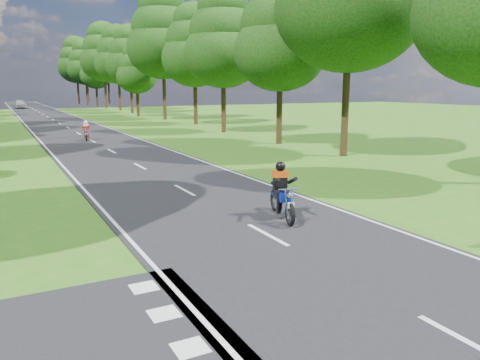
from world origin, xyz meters
TOP-DOWN VIEW (x-y plane):
  - ground at (0.00, 0.00)m, footprint 160.00×160.00m
  - main_road at (0.00, 50.00)m, footprint 7.00×140.00m
  - road_markings at (-0.14, 48.13)m, footprint 7.40×140.00m
  - treeline at (1.43, 60.06)m, footprint 40.00×115.35m
  - rider_near_blue at (1.20, 3.18)m, footprint 1.20×2.08m
  - rider_far_red at (-0.31, 26.58)m, footprint 0.85×1.75m
  - distant_car at (-1.84, 81.50)m, footprint 2.14×4.64m

SIDE VIEW (x-z plane):
  - ground at x=0.00m, z-range 0.00..0.00m
  - main_road at x=0.00m, z-range 0.00..0.02m
  - road_markings at x=-0.14m, z-range 0.02..0.03m
  - rider_far_red at x=-0.31m, z-range 0.02..1.42m
  - distant_car at x=-1.84m, z-range 0.02..1.56m
  - rider_near_blue at x=1.20m, z-range 0.02..1.67m
  - treeline at x=1.43m, z-range 0.86..15.65m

